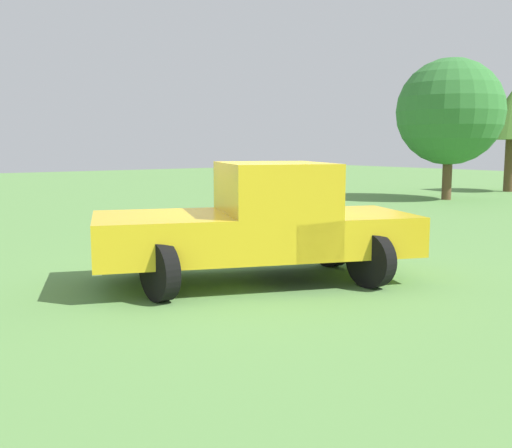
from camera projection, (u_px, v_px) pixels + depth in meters
name	position (u px, v px, depth m)	size (l,w,h in m)	color
ground_plane	(255.00, 277.00, 9.40)	(80.00, 80.00, 0.00)	#5B8C47
pickup_truck	(264.00, 220.00, 9.00)	(3.55, 5.19, 1.84)	black
tree_back_right	(450.00, 112.00, 22.41)	(4.06, 4.06, 5.40)	brown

